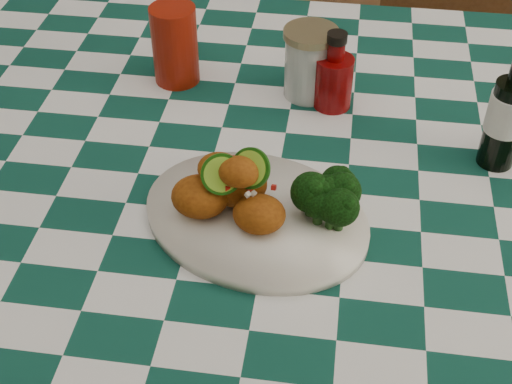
% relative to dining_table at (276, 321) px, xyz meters
% --- Properties ---
extents(dining_table, '(1.66, 1.06, 0.79)m').
position_rel_dining_table_xyz_m(dining_table, '(0.00, 0.00, 0.00)').
color(dining_table, '#0D3E32').
rests_on(dining_table, ground).
extents(plate, '(0.38, 0.34, 0.02)m').
position_rel_dining_table_xyz_m(plate, '(-0.02, -0.14, 0.40)').
color(plate, silver).
rests_on(plate, dining_table).
extents(fried_chicken_pile, '(0.14, 0.11, 0.09)m').
position_rel_dining_table_xyz_m(fried_chicken_pile, '(-0.04, -0.14, 0.46)').
color(fried_chicken_pile, '#94470E').
rests_on(fried_chicken_pile, plate).
extents(broccoli_side, '(0.09, 0.09, 0.06)m').
position_rel_dining_table_xyz_m(broccoli_side, '(0.08, -0.13, 0.44)').
color(broccoli_side, black).
rests_on(broccoli_side, plate).
extents(red_tumbler, '(0.08, 0.08, 0.14)m').
position_rel_dining_table_xyz_m(red_tumbler, '(-0.20, 0.19, 0.46)').
color(red_tumbler, maroon).
rests_on(red_tumbler, dining_table).
extents(ketchup_bottle, '(0.07, 0.07, 0.13)m').
position_rel_dining_table_xyz_m(ketchup_bottle, '(0.07, 0.15, 0.46)').
color(ketchup_bottle, '#670505').
rests_on(ketchup_bottle, dining_table).
extents(mason_jar, '(0.12, 0.12, 0.12)m').
position_rel_dining_table_xyz_m(mason_jar, '(0.02, 0.18, 0.45)').
color(mason_jar, '#B2BCBA').
rests_on(mason_jar, dining_table).
extents(beer_bottle, '(0.07, 0.07, 0.21)m').
position_rel_dining_table_xyz_m(beer_bottle, '(0.32, 0.04, 0.50)').
color(beer_bottle, black).
rests_on(beer_bottle, dining_table).
extents(wooden_chair_left, '(0.57, 0.59, 0.99)m').
position_rel_dining_table_xyz_m(wooden_chair_left, '(-0.37, 0.69, 0.10)').
color(wooden_chair_left, '#472814').
rests_on(wooden_chair_left, ground).
extents(wooden_chair_right, '(0.46, 0.47, 0.88)m').
position_rel_dining_table_xyz_m(wooden_chair_right, '(0.34, 0.74, 0.05)').
color(wooden_chair_right, '#472814').
rests_on(wooden_chair_right, ground).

